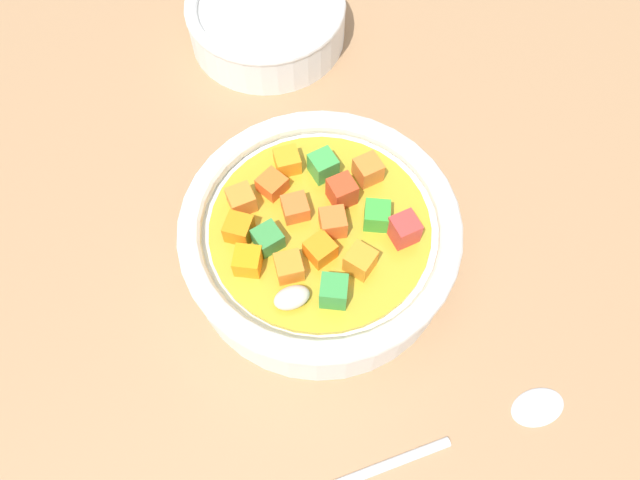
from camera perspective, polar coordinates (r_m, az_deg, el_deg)
ground_plane at (r=45.96cm, az=-0.00°, el=-1.99°), size 140.00×140.00×2.00cm
soup_bowl_main at (r=42.40cm, az=-0.02°, el=0.31°), size 19.70×19.70×6.54cm
spoon at (r=41.79cm, az=13.97°, el=-17.56°), size 20.55×6.17×0.82cm
side_bowl_small at (r=57.30cm, az=-5.14°, el=20.40°), size 14.25×14.25×4.29cm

